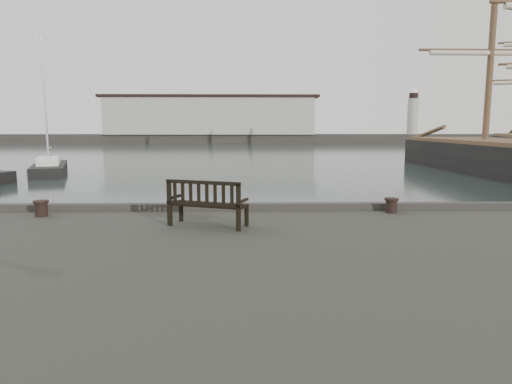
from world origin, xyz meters
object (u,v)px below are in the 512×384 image
at_px(bollard_left, 41,208).
at_px(yacht_d, 50,171).
at_px(bench, 208,212).
at_px(bollard_right, 391,205).

height_order(bollard_left, yacht_d, yacht_d).
height_order(bench, bollard_left, bench).
bearing_deg(bollard_left, bench, -16.29).
bearing_deg(bollard_right, bench, -161.68).
bearing_deg(bench, yacht_d, 139.81).
relative_size(bench, bollard_right, 4.91).
distance_m(bench, bollard_right, 4.92).
xyz_separation_m(bench, bollard_right, (4.66, 1.54, -0.14)).
height_order(bollard_left, bollard_right, bollard_left).
distance_m(bench, bollard_left, 4.46).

